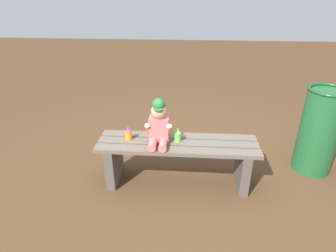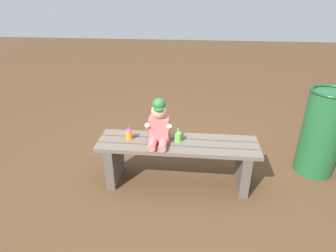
{
  "view_description": "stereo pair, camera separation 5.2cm",
  "coord_description": "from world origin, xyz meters",
  "px_view_note": "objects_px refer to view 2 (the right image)",
  "views": [
    {
      "loc": [
        0.08,
        -2.19,
        1.67
      ],
      "look_at": [
        -0.08,
        -0.05,
        0.61
      ],
      "focal_mm": 30.26,
      "sensor_mm": 36.0,
      "label": 1
    },
    {
      "loc": [
        0.13,
        -2.18,
        1.67
      ],
      "look_at": [
        -0.08,
        -0.05,
        0.61
      ],
      "focal_mm": 30.26,
      "sensor_mm": 36.0,
      "label": 2
    }
  ],
  "objects_px": {
    "sippy_cup_right": "(178,135)",
    "child_figure": "(159,124)",
    "park_bench": "(178,156)",
    "trash_bin": "(322,132)",
    "sippy_cup_left": "(129,133)"
  },
  "relations": [
    {
      "from": "sippy_cup_right",
      "to": "child_figure",
      "type": "bearing_deg",
      "value": -170.79
    },
    {
      "from": "park_bench",
      "to": "child_figure",
      "type": "xyz_separation_m",
      "value": [
        -0.16,
        -0.01,
        0.32
      ]
    },
    {
      "from": "park_bench",
      "to": "trash_bin",
      "type": "bearing_deg",
      "value": 13.48
    },
    {
      "from": "sippy_cup_left",
      "to": "sippy_cup_right",
      "type": "height_order",
      "value": "same"
    },
    {
      "from": "child_figure",
      "to": "sippy_cup_left",
      "type": "relative_size",
      "value": 3.26
    },
    {
      "from": "park_bench",
      "to": "trash_bin",
      "type": "xyz_separation_m",
      "value": [
        1.35,
        0.32,
        0.14
      ]
    },
    {
      "from": "park_bench",
      "to": "sippy_cup_left",
      "type": "bearing_deg",
      "value": 177.93
    },
    {
      "from": "sippy_cup_left",
      "to": "sippy_cup_right",
      "type": "distance_m",
      "value": 0.44
    },
    {
      "from": "sippy_cup_right",
      "to": "trash_bin",
      "type": "height_order",
      "value": "trash_bin"
    },
    {
      "from": "child_figure",
      "to": "sippy_cup_right",
      "type": "distance_m",
      "value": 0.21
    },
    {
      "from": "park_bench",
      "to": "child_figure",
      "type": "height_order",
      "value": "child_figure"
    },
    {
      "from": "park_bench",
      "to": "sippy_cup_right",
      "type": "height_order",
      "value": "sippy_cup_right"
    },
    {
      "from": "child_figure",
      "to": "sippy_cup_left",
      "type": "xyz_separation_m",
      "value": [
        -0.28,
        0.03,
        -0.12
      ]
    },
    {
      "from": "child_figure",
      "to": "sippy_cup_left",
      "type": "distance_m",
      "value": 0.3
    },
    {
      "from": "trash_bin",
      "to": "child_figure",
      "type": "bearing_deg",
      "value": -167.53
    }
  ]
}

